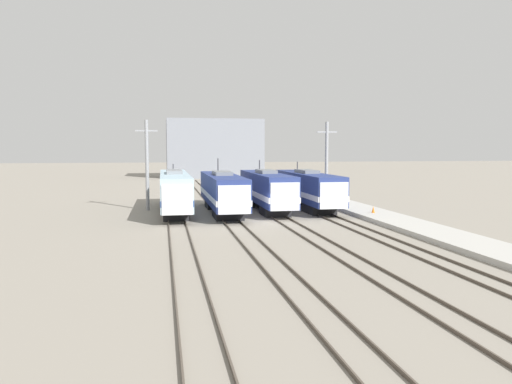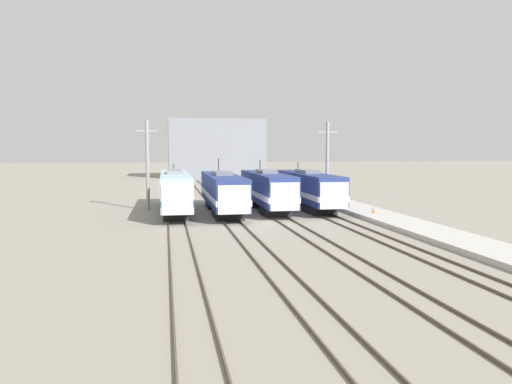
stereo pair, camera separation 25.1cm
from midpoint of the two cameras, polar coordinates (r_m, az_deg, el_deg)
The scene contains 14 objects.
ground_plane at distance 44.06m, azimuth 0.50°, elevation -3.48°, with size 400.00×400.00×0.00m, color gray.
rail_pair_far_left at distance 43.29m, azimuth -8.83°, elevation -3.59°, with size 1.51×120.00×0.15m.
rail_pair_center_left at distance 43.67m, azimuth -2.57°, elevation -3.46°, with size 1.51×120.00×0.15m.
rail_pair_center_right at distance 44.55m, azimuth 3.52°, elevation -3.30°, with size 1.51×120.00×0.15m.
rail_pair_far_right at distance 45.91m, azimuth 9.30°, elevation -3.11°, with size 1.51×120.00×0.15m.
locomotive_far_left at distance 51.23m, azimuth -9.11°, elevation 0.14°, with size 2.84×19.54×4.81m.
locomotive_center_left at distance 50.14m, azimuth -3.63°, elevation 0.02°, with size 3.07×17.42×5.44m.
locomotive_center_right at distance 51.86m, azimuth 1.47°, elevation 0.24°, with size 2.92×16.53×5.21m.
locomotive_far_right at distance 54.05m, azimuth 6.18°, elevation 0.36°, with size 2.98×17.73×4.98m.
catenary_tower_left at distance 53.59m, azimuth -12.16°, elevation 3.17°, with size 2.30×0.37×9.48m.
catenary_tower_right at distance 56.51m, azimuth 8.26°, elevation 3.31°, with size 2.30×0.37×9.48m.
platform at distance 47.61m, azimuth 14.47°, elevation -2.77°, with size 4.00×120.00×0.39m.
traffic_cone at distance 48.78m, azimuth 13.43°, elevation -1.96°, with size 0.29×0.29×0.64m.
depot_building at distance 115.99m, azimuth -4.61°, elevation 4.98°, with size 21.38×13.35×13.10m.
Camera 2 is at (-8.08, -42.83, 6.45)m, focal length 35.00 mm.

